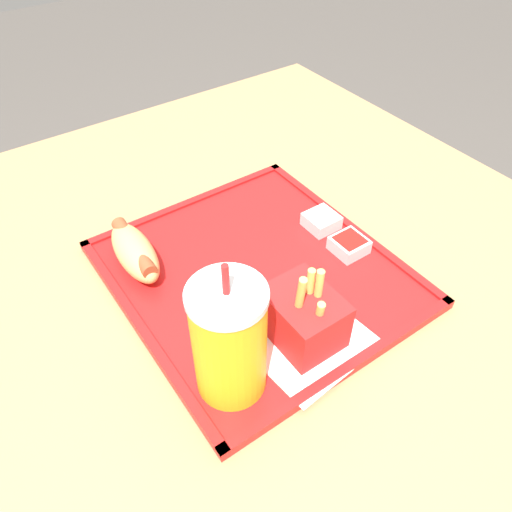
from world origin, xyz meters
TOP-DOWN VIEW (x-y plane):
  - ground_plane at (0.00, 0.00)m, footprint 8.00×8.00m
  - dining_table at (0.00, 0.00)m, footprint 1.11×0.90m
  - food_tray at (0.03, 0.04)m, footprint 0.38×0.35m
  - paper_napkin at (-0.09, 0.06)m, footprint 0.17×0.15m
  - soda_cup at (-0.10, 0.16)m, footprint 0.08×0.08m
  - hot_dog_far at (0.13, 0.17)m, footprint 0.13×0.06m
  - fries_carton at (-0.09, 0.06)m, footprint 0.09×0.07m
  - sauce_cup_mayo at (0.05, -0.10)m, footprint 0.04×0.04m
  - sauce_cup_ketchup at (-0.01, -0.09)m, footprint 0.04×0.04m

SIDE VIEW (x-z plane):
  - ground_plane at x=0.00m, z-range 0.00..0.00m
  - dining_table at x=0.00m, z-range 0.00..0.77m
  - food_tray at x=0.03m, z-range 0.77..0.78m
  - paper_napkin at x=-0.09m, z-range 0.78..0.78m
  - sauce_cup_mayo at x=0.05m, z-range 0.78..0.80m
  - sauce_cup_ketchup at x=-0.01m, z-range 0.78..0.80m
  - hot_dog_far at x=0.13m, z-range 0.78..0.83m
  - fries_carton at x=-0.09m, z-range 0.76..0.88m
  - soda_cup at x=-0.10m, z-range 0.76..0.95m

